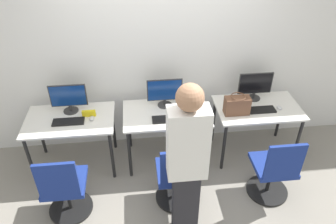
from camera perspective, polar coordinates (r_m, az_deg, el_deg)
The scene contains 20 objects.
ground_plane at distance 4.19m, azimuth 0.20°, elevation -10.90°, with size 20.00×20.00×0.00m, color gray.
wall_back at distance 4.04m, azimuth -1.04°, elevation 11.47°, with size 12.00×0.05×2.80m.
desk_left at distance 4.09m, azimuth -16.60°, elevation -2.15°, with size 1.04×0.66×0.73m.
monitor_left at distance 4.07m, azimuth -16.94°, elevation 2.38°, with size 0.43×0.18×0.36m.
keyboard_left at distance 3.98m, azimuth -16.95°, elevation -1.62°, with size 0.36×0.14×0.02m.
mouse_left at distance 3.95m, azimuth -13.13°, elevation -1.08°, with size 0.06×0.09×0.03m.
office_chair_left at distance 3.70m, azimuth -17.48°, elevation -12.91°, with size 0.48×0.48×0.89m.
desk_center at distance 4.02m, azimuth -0.31°, elevation -1.15°, with size 1.04×0.66×0.73m.
monitor_center at distance 4.01m, azimuth -0.58°, elevation 3.47°, with size 0.43×0.18×0.36m.
keyboard_center at distance 3.85m, azimuth -0.09°, elevation -1.23°, with size 0.36×0.14×0.02m.
mouse_center at distance 3.88m, azimuth 3.33°, elevation -0.82°, with size 0.06×0.09×0.03m.
office_chair_center at distance 3.65m, azimuth 1.65°, elevation -11.56°, with size 0.48×0.48×0.89m.
person_center at distance 2.96m, azimuth 3.34°, elevation -8.50°, with size 0.36×0.23×1.76m.
desk_right at distance 4.28m, azimuth 15.25°, elevation -0.11°, with size 1.04×0.66×0.73m.
monitor_right at distance 4.29m, azimuth 14.94°, elevation 4.48°, with size 0.43×0.18×0.36m.
keyboard_right at distance 4.16m, azimuth 15.80°, elevation 0.36°, with size 0.36×0.14×0.02m.
mouse_right at distance 4.26m, azimuth 18.82°, elevation 0.74°, with size 0.06×0.09×0.03m.
office_chair_right at distance 3.90m, azimuth 17.95°, elevation -10.01°, with size 0.48×0.48×0.89m.
handbag at distance 3.99m, azimuth 11.93°, elevation 1.16°, with size 0.30×0.18×0.25m.
placard_left at distance 4.01m, azimuth -13.62°, elevation -0.23°, with size 0.16×0.03×0.08m.
Camera 1 is at (-0.33, -2.90, 3.01)m, focal length 35.00 mm.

